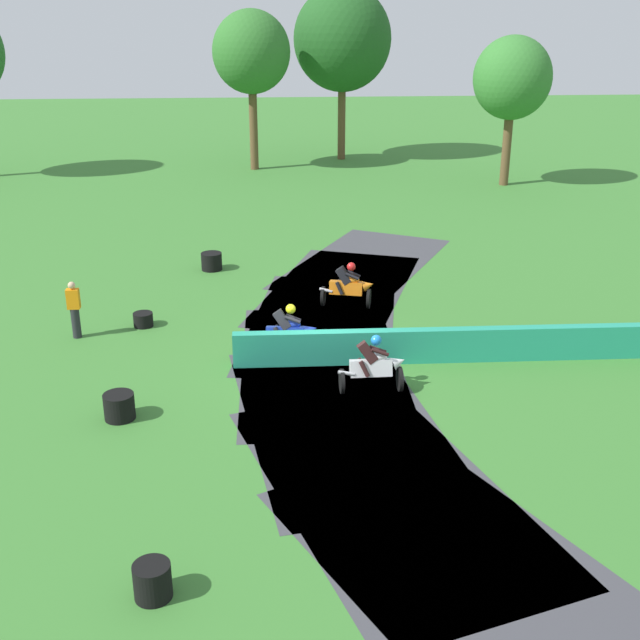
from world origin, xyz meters
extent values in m
plane|color=#38752D|center=(0.00, 0.00, 0.00)|extent=(120.00, 120.00, 0.00)
cube|color=#3D3D42|center=(2.12, 8.43, 0.00)|extent=(7.29, 8.92, 0.01)
cube|color=#3D3D42|center=(0.97, 5.74, 0.00)|extent=(6.39, 8.82, 0.01)
cube|color=#3D3D42|center=(0.26, 2.91, 0.00)|extent=(5.33, 8.50, 0.01)
cube|color=#3D3D42|center=(0.00, 0.00, 0.00)|extent=(4.13, 7.97, 0.01)
cube|color=#3D3D42|center=(0.21, -2.91, 0.00)|extent=(5.21, 8.46, 0.01)
cube|color=#3D3D42|center=(0.87, -5.76, 0.00)|extent=(6.29, 8.80, 0.01)
cube|color=#3D3D42|center=(1.98, -8.46, 0.00)|extent=(7.21, 8.92, 0.01)
cube|color=#239375|center=(5.17, -0.04, 0.45)|extent=(14.85, 0.42, 0.90)
cylinder|color=black|center=(1.71, 3.95, 0.30)|extent=(0.24, 0.67, 0.66)
cylinder|color=black|center=(0.35, 4.27, 0.30)|extent=(0.24, 0.67, 0.66)
cube|color=orange|center=(1.04, 4.14, 0.60)|extent=(1.05, 0.54, 0.43)
ellipsoid|color=orange|center=(1.22, 4.13, 0.85)|extent=(0.50, 0.40, 0.27)
cone|color=orange|center=(1.70, 4.00, 0.72)|extent=(0.45, 0.42, 0.44)
cylinder|color=#B2B2B7|center=(0.42, 4.15, 0.53)|extent=(0.42, 0.19, 0.17)
cube|color=black|center=(0.97, 4.20, 0.98)|extent=(0.54, 0.43, 0.59)
sphere|color=red|center=(1.19, 4.18, 1.26)|extent=(0.26, 0.26, 0.26)
cylinder|color=black|center=(1.28, 4.31, 0.98)|extent=(0.43, 0.19, 0.24)
cylinder|color=black|center=(1.20, 3.96, 1.02)|extent=(0.43, 0.19, 0.24)
cylinder|color=black|center=(0.90, 4.36, 0.60)|extent=(0.28, 0.20, 0.42)
cylinder|color=black|center=(0.82, 4.01, 0.64)|extent=(0.28, 0.20, 0.42)
cylinder|color=black|center=(-0.21, 0.53, 0.29)|extent=(0.15, 0.73, 0.73)
cylinder|color=black|center=(-1.60, 0.65, 0.29)|extent=(0.15, 0.73, 0.73)
cube|color=#1E38B2|center=(-0.90, 0.66, 0.58)|extent=(1.03, 0.45, 0.46)
ellipsoid|color=#1E38B2|center=(-0.71, 0.71, 0.84)|extent=(0.47, 0.36, 0.30)
cone|color=#1E38B2|center=(-0.22, 0.63, 0.70)|extent=(0.41, 0.39, 0.47)
cylinder|color=#B2B2B7|center=(-1.51, 0.58, 0.53)|extent=(0.42, 0.16, 0.17)
cube|color=#28282D|center=(-0.97, 0.76, 0.95)|extent=(0.51, 0.43, 0.62)
sphere|color=yellow|center=(-0.75, 0.81, 1.23)|extent=(0.26, 0.26, 0.26)
cylinder|color=#28282D|center=(-0.68, 0.92, 0.94)|extent=(0.43, 0.17, 0.24)
cylinder|color=#28282D|center=(-0.70, 0.57, 1.02)|extent=(0.43, 0.17, 0.24)
cylinder|color=#28282D|center=(-1.06, 0.86, 0.56)|extent=(0.27, 0.21, 0.42)
cylinder|color=#28282D|center=(-1.09, 0.51, 0.65)|extent=(0.27, 0.21, 0.42)
cylinder|color=black|center=(1.79, -1.62, 0.29)|extent=(0.11, 0.73, 0.72)
cylinder|color=black|center=(0.39, -1.65, 0.29)|extent=(0.11, 0.73, 0.72)
cube|color=silver|center=(1.08, -1.57, 0.58)|extent=(1.01, 0.39, 0.45)
ellipsoid|color=silver|center=(1.26, -1.50, 0.84)|extent=(0.45, 0.34, 0.30)
cone|color=silver|center=(1.76, -1.52, 0.70)|extent=(0.40, 0.41, 0.47)
cylinder|color=#B2B2B7|center=(0.49, -1.72, 0.53)|extent=(0.41, 0.12, 0.17)
cube|color=#331919|center=(1.00, -1.48, 0.95)|extent=(0.50, 0.42, 0.62)
sphere|color=#1E7FE0|center=(1.22, -1.41, 1.23)|extent=(0.26, 0.26, 0.26)
cylinder|color=#331919|center=(1.28, -1.29, 0.94)|extent=(0.43, 0.13, 0.24)
cylinder|color=#331919|center=(1.29, -1.64, 1.02)|extent=(0.43, 0.13, 0.24)
cylinder|color=#331919|center=(0.90, -1.39, 0.56)|extent=(0.27, 0.20, 0.42)
cylinder|color=#331919|center=(0.91, -1.74, 0.64)|extent=(0.27, 0.20, 0.42)
cylinder|color=black|center=(-3.27, 8.02, 0.10)|extent=(0.72, 0.72, 0.20)
cylinder|color=black|center=(-3.27, 8.02, 0.30)|extent=(0.72, 0.72, 0.20)
cylinder|color=black|center=(-3.27, 8.02, 0.50)|extent=(0.72, 0.72, 0.20)
cylinder|color=black|center=(-4.93, 2.92, 0.10)|extent=(0.56, 0.56, 0.20)
cylinder|color=black|center=(-4.93, 2.92, 0.30)|extent=(0.56, 0.56, 0.20)
cylinder|color=black|center=(-4.70, -2.60, 0.10)|extent=(0.69, 0.69, 0.20)
cylinder|color=black|center=(-4.70, -2.60, 0.30)|extent=(0.69, 0.69, 0.20)
cylinder|color=black|center=(-4.70, -2.60, 0.50)|extent=(0.69, 0.69, 0.20)
cylinder|color=black|center=(-3.23, -8.54, 0.10)|extent=(0.61, 0.61, 0.20)
cylinder|color=black|center=(-3.23, -8.54, 0.30)|extent=(0.61, 0.61, 0.20)
cylinder|color=black|center=(-3.23, -8.54, 0.50)|extent=(0.61, 0.61, 0.20)
cylinder|color=#232328|center=(-6.65, 2.21, 0.43)|extent=(0.24, 0.24, 0.86)
cube|color=orange|center=(-6.65, 2.21, 1.14)|extent=(0.34, 0.22, 0.56)
sphere|color=tan|center=(-6.65, 2.21, 1.53)|extent=(0.20, 0.20, 0.20)
cylinder|color=brown|center=(10.63, 20.83, 1.80)|extent=(0.44, 0.44, 3.59)
ellipsoid|color=#33752D|center=(10.63, 20.83, 5.20)|extent=(3.77, 3.77, 3.96)
cylinder|color=brown|center=(-1.94, 25.67, 2.21)|extent=(0.44, 0.44, 4.41)
ellipsoid|color=#2D6B28|center=(-1.94, 25.67, 6.15)|extent=(4.08, 4.08, 4.29)
cylinder|color=brown|center=(3.08, 28.36, 2.17)|extent=(0.44, 0.44, 4.34)
ellipsoid|color=#1E511E|center=(3.08, 28.36, 6.65)|extent=(5.43, 5.43, 5.70)
camera|label=1|loc=(-1.28, -18.97, 8.81)|focal=45.51mm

